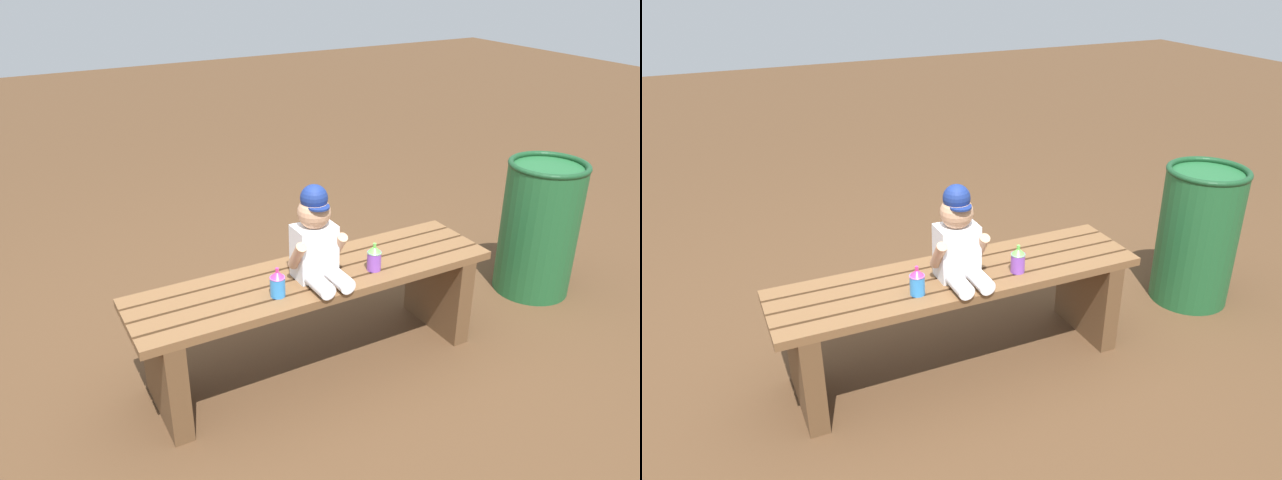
% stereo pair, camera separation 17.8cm
% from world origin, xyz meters
% --- Properties ---
extents(ground_plane, '(16.00, 16.00, 0.00)m').
position_xyz_m(ground_plane, '(0.00, 0.00, 0.00)').
color(ground_plane, '#4C331E').
extents(park_bench, '(1.59, 0.40, 0.46)m').
position_xyz_m(park_bench, '(0.00, 0.00, 0.31)').
color(park_bench, brown).
rests_on(park_bench, ground_plane).
extents(child_figure, '(0.23, 0.27, 0.40)m').
position_xyz_m(child_figure, '(-0.01, -0.03, 0.64)').
color(child_figure, white).
rests_on(child_figure, park_bench).
extents(sippy_cup_left, '(0.06, 0.06, 0.12)m').
position_xyz_m(sippy_cup_left, '(-0.22, -0.09, 0.52)').
color(sippy_cup_left, '#338CE5').
rests_on(sippy_cup_left, park_bench).
extents(sippy_cup_right, '(0.06, 0.06, 0.12)m').
position_xyz_m(sippy_cup_right, '(0.23, -0.09, 0.52)').
color(sippy_cup_right, '#8C4CCC').
rests_on(sippy_cup_right, park_bench).
extents(trash_bin, '(0.41, 0.41, 0.73)m').
position_xyz_m(trash_bin, '(1.36, 0.03, 0.37)').
color(trash_bin, '#1E592D').
rests_on(trash_bin, ground_plane).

